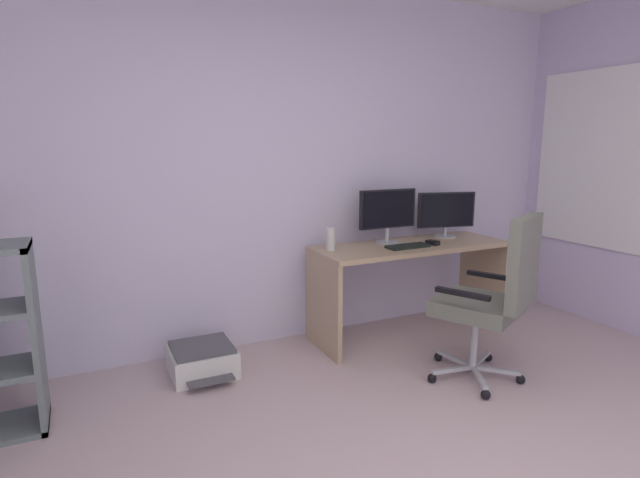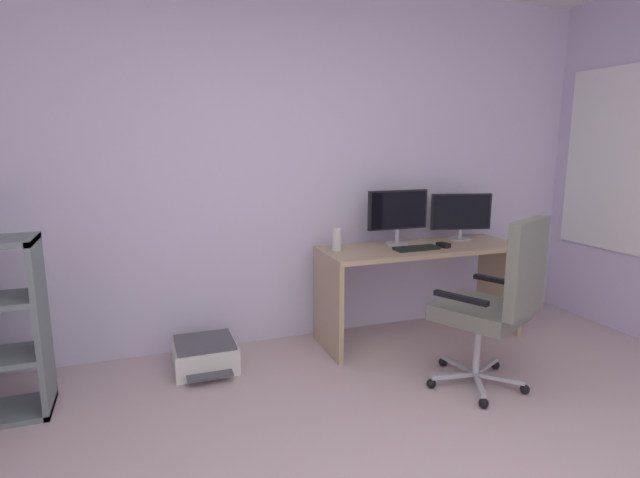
{
  "view_description": "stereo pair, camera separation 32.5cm",
  "coord_description": "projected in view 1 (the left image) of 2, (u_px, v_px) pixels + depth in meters",
  "views": [
    {
      "loc": [
        -1.22,
        -1.1,
        1.54
      ],
      "look_at": [
        0.17,
        1.78,
        0.92
      ],
      "focal_mm": 28.1,
      "sensor_mm": 36.0,
      "label": 1
    },
    {
      "loc": [
        -0.92,
        -1.22,
        1.54
      ],
      "look_at": [
        0.17,
        1.78,
        0.92
      ],
      "focal_mm": 28.1,
      "sensor_mm": 36.0,
      "label": 2
    }
  ],
  "objects": [
    {
      "name": "window_frame",
      "position": [
        611.0,
        160.0,
        4.11
      ],
      "size": [
        0.02,
        1.37,
        1.48
      ],
      "primitive_type": "cube",
      "color": "white"
    },
    {
      "name": "desktop_speaker",
      "position": [
        330.0,
        239.0,
        3.71
      ],
      "size": [
        0.07,
        0.07,
        0.17
      ],
      "primitive_type": "cylinder",
      "color": "silver",
      "rests_on": "desk"
    },
    {
      "name": "computer_mouse",
      "position": [
        433.0,
        243.0,
        3.92
      ],
      "size": [
        0.08,
        0.11,
        0.03
      ],
      "primitive_type": "cube",
      "rotation": [
        0.0,
        0.0,
        0.27
      ],
      "color": "black",
      "rests_on": "desk"
    },
    {
      "name": "wall_back",
      "position": [
        258.0,
        169.0,
        3.73
      ],
      "size": [
        5.49,
        0.1,
        2.69
      ],
      "primitive_type": "cube",
      "color": "silver",
      "rests_on": "ground"
    },
    {
      "name": "desk",
      "position": [
        410.0,
        267.0,
        3.99
      ],
      "size": [
        1.58,
        0.57,
        0.75
      ],
      "color": "tan",
      "rests_on": "ground"
    },
    {
      "name": "monitor_main",
      "position": [
        388.0,
        211.0,
        3.94
      ],
      "size": [
        0.5,
        0.18,
        0.43
      ],
      "color": "#B2B5B7",
      "rests_on": "desk"
    },
    {
      "name": "printer",
      "position": [
        202.0,
        360.0,
        3.37
      ],
      "size": [
        0.42,
        0.48,
        0.2
      ],
      "color": "silver",
      "rests_on": "ground"
    },
    {
      "name": "monitor_secondary",
      "position": [
        446.0,
        212.0,
        4.2
      ],
      "size": [
        0.49,
        0.18,
        0.38
      ],
      "color": "#B2B5B7",
      "rests_on": "desk"
    },
    {
      "name": "keyboard",
      "position": [
        408.0,
        246.0,
        3.82
      ],
      "size": [
        0.34,
        0.13,
        0.02
      ],
      "primitive_type": "cube",
      "rotation": [
        0.0,
        0.0,
        0.01
      ],
      "color": "black",
      "rests_on": "desk"
    },
    {
      "name": "office_chair",
      "position": [
        494.0,
        293.0,
        3.16
      ],
      "size": [
        0.66,
        0.7,
        1.11
      ],
      "color": "#B7BABC",
      "rests_on": "ground"
    },
    {
      "name": "window_pane",
      "position": [
        611.0,
        160.0,
        4.11
      ],
      "size": [
        0.01,
        1.29,
        1.4
      ],
      "primitive_type": "cube",
      "color": "white"
    }
  ]
}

